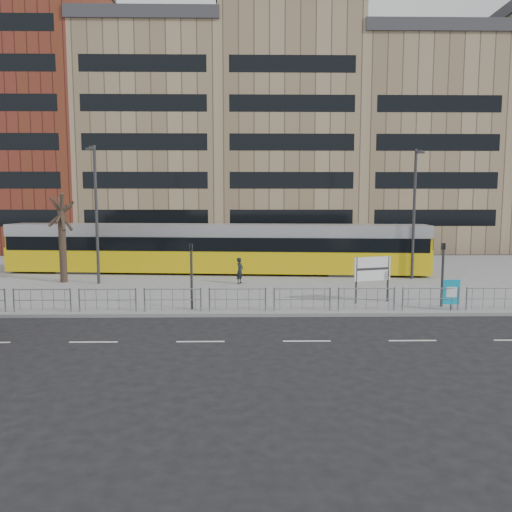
{
  "coord_description": "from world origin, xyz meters",
  "views": [
    {
      "loc": [
        -0.21,
        -22.24,
        5.26
      ],
      "look_at": [
        0.25,
        6.0,
        2.12
      ],
      "focal_mm": 35.0,
      "sensor_mm": 36.0,
      "label": 1
    }
  ],
  "objects_px": {
    "pedestrian": "(240,271)",
    "lamp_post_east": "(414,209)",
    "tram": "(215,249)",
    "station_sign": "(372,271)",
    "bare_tree": "(60,192)",
    "traffic_light_west": "(191,268)",
    "ad_panel": "(451,293)",
    "traffic_light_east": "(443,266)",
    "lamp_post_west": "(96,209)"
  },
  "relations": [
    {
      "from": "tram",
      "to": "traffic_light_east",
      "type": "height_order",
      "value": "tram"
    },
    {
      "from": "ad_panel",
      "to": "traffic_light_west",
      "type": "xyz_separation_m",
      "value": [
        -12.15,
        0.43,
        1.13
      ]
    },
    {
      "from": "ad_panel",
      "to": "lamp_post_west",
      "type": "relative_size",
      "value": 0.17
    },
    {
      "from": "traffic_light_east",
      "to": "tram",
      "type": "bearing_deg",
      "value": 121.5
    },
    {
      "from": "lamp_post_east",
      "to": "bare_tree",
      "type": "distance_m",
      "value": 22.43
    },
    {
      "from": "pedestrian",
      "to": "lamp_post_east",
      "type": "height_order",
      "value": "lamp_post_east"
    },
    {
      "from": "station_sign",
      "to": "bare_tree",
      "type": "xyz_separation_m",
      "value": [
        -17.86,
        6.56,
        4.05
      ]
    },
    {
      "from": "traffic_light_west",
      "to": "station_sign",
      "type": "bearing_deg",
      "value": 3.75
    },
    {
      "from": "bare_tree",
      "to": "traffic_light_west",
      "type": "bearing_deg",
      "value": -41.96
    },
    {
      "from": "pedestrian",
      "to": "bare_tree",
      "type": "xyz_separation_m",
      "value": [
        -11.1,
        0.73,
        4.84
      ]
    },
    {
      "from": "ad_panel",
      "to": "traffic_light_west",
      "type": "bearing_deg",
      "value": -179.29
    },
    {
      "from": "ad_panel",
      "to": "traffic_light_east",
      "type": "bearing_deg",
      "value": 99.5
    },
    {
      "from": "pedestrian",
      "to": "bare_tree",
      "type": "distance_m",
      "value": 12.13
    },
    {
      "from": "traffic_light_east",
      "to": "lamp_post_east",
      "type": "height_order",
      "value": "lamp_post_east"
    },
    {
      "from": "traffic_light_west",
      "to": "traffic_light_east",
      "type": "bearing_deg",
      "value": -3.59
    },
    {
      "from": "traffic_light_west",
      "to": "pedestrian",
      "type": "bearing_deg",
      "value": 67.93
    },
    {
      "from": "traffic_light_east",
      "to": "bare_tree",
      "type": "distance_m",
      "value": 22.63
    },
    {
      "from": "pedestrian",
      "to": "lamp_post_west",
      "type": "distance_m",
      "value": 9.53
    },
    {
      "from": "ad_panel",
      "to": "pedestrian",
      "type": "relative_size",
      "value": 0.9
    },
    {
      "from": "lamp_post_east",
      "to": "bare_tree",
      "type": "height_order",
      "value": "lamp_post_east"
    },
    {
      "from": "station_sign",
      "to": "bare_tree",
      "type": "distance_m",
      "value": 19.45
    },
    {
      "from": "station_sign",
      "to": "lamp_post_east",
      "type": "distance_m",
      "value": 9.25
    },
    {
      "from": "ad_panel",
      "to": "traffic_light_east",
      "type": "distance_m",
      "value": 1.44
    },
    {
      "from": "lamp_post_east",
      "to": "bare_tree",
      "type": "relative_size",
      "value": 1.12
    },
    {
      "from": "traffic_light_east",
      "to": "bare_tree",
      "type": "bearing_deg",
      "value": 145.78
    },
    {
      "from": "bare_tree",
      "to": "lamp_post_east",
      "type": "bearing_deg",
      "value": 2.4
    },
    {
      "from": "tram",
      "to": "station_sign",
      "type": "bearing_deg",
      "value": -45.32
    },
    {
      "from": "ad_panel",
      "to": "lamp_post_east",
      "type": "xyz_separation_m",
      "value": [
        1.28,
        9.42,
        3.73
      ]
    },
    {
      "from": "ad_panel",
      "to": "traffic_light_west",
      "type": "relative_size",
      "value": 0.47
    },
    {
      "from": "ad_panel",
      "to": "traffic_light_west",
      "type": "height_order",
      "value": "traffic_light_west"
    },
    {
      "from": "traffic_light_west",
      "to": "ad_panel",
      "type": "bearing_deg",
      "value": -7.76
    },
    {
      "from": "ad_panel",
      "to": "lamp_post_east",
      "type": "relative_size",
      "value": 0.17
    },
    {
      "from": "ad_panel",
      "to": "bare_tree",
      "type": "bearing_deg",
      "value": 160.85
    },
    {
      "from": "ad_panel",
      "to": "lamp_post_east",
      "type": "height_order",
      "value": "lamp_post_east"
    },
    {
      "from": "traffic_light_east",
      "to": "lamp_post_east",
      "type": "xyz_separation_m",
      "value": [
        1.39,
        8.54,
        2.6
      ]
    },
    {
      "from": "traffic_light_west",
      "to": "lamp_post_west",
      "type": "distance_m",
      "value": 10.27
    },
    {
      "from": "pedestrian",
      "to": "lamp_post_east",
      "type": "distance_m",
      "value": 12.01
    },
    {
      "from": "lamp_post_east",
      "to": "lamp_post_west",
      "type": "bearing_deg",
      "value": -175.54
    },
    {
      "from": "pedestrian",
      "to": "traffic_light_east",
      "type": "distance_m",
      "value": 12.11
    },
    {
      "from": "pedestrian",
      "to": "ad_panel",
      "type": "bearing_deg",
      "value": -103.63
    },
    {
      "from": "tram",
      "to": "bare_tree",
      "type": "xyz_separation_m",
      "value": [
        -9.29,
        -3.78,
        3.91
      ]
    },
    {
      "from": "traffic_light_east",
      "to": "lamp_post_west",
      "type": "relative_size",
      "value": 0.37
    },
    {
      "from": "lamp_post_west",
      "to": "ad_panel",
      "type": "bearing_deg",
      "value": -22.73
    },
    {
      "from": "lamp_post_west",
      "to": "traffic_light_west",
      "type": "bearing_deg",
      "value": -48.36
    },
    {
      "from": "traffic_light_west",
      "to": "lamp_post_west",
      "type": "xyz_separation_m",
      "value": [
        -6.6,
        7.42,
        2.61
      ]
    },
    {
      "from": "station_sign",
      "to": "traffic_light_east",
      "type": "relative_size",
      "value": 0.75
    },
    {
      "from": "pedestrian",
      "to": "lamp_post_west",
      "type": "height_order",
      "value": "lamp_post_west"
    },
    {
      "from": "tram",
      "to": "pedestrian",
      "type": "xyz_separation_m",
      "value": [
        1.82,
        -4.51,
        -0.93
      ]
    },
    {
      "from": "ad_panel",
      "to": "pedestrian",
      "type": "xyz_separation_m",
      "value": [
        -10.0,
        7.76,
        -0.04
      ]
    },
    {
      "from": "lamp_post_west",
      "to": "bare_tree",
      "type": "bearing_deg",
      "value": 165.08
    }
  ]
}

